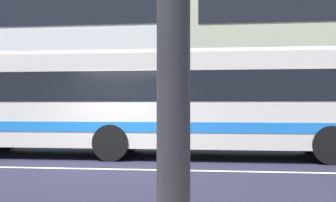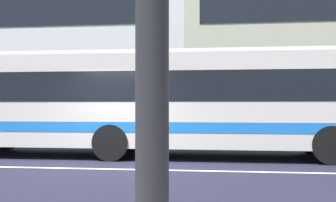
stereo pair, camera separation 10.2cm
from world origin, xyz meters
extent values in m
plane|color=#201F31|center=(0.00, 0.00, 0.00)|extent=(160.00, 160.00, 0.00)
cube|color=silver|center=(0.00, 0.00, 0.00)|extent=(60.00, 0.16, 0.01)
cube|color=#376226|center=(3.50, 6.58, 0.41)|extent=(22.22, 1.10, 0.82)
cube|color=silver|center=(-9.16, 15.55, 5.84)|extent=(20.28, 9.74, 11.68)
cube|color=beige|center=(0.51, 2.60, 1.65)|extent=(12.08, 2.55, 2.60)
cube|color=black|center=(0.51, 2.60, 2.04)|extent=(11.35, 2.57, 0.83)
cube|color=blue|center=(0.51, 2.60, 0.94)|extent=(11.83, 2.57, 0.28)
cube|color=beige|center=(0.51, 2.60, 3.01)|extent=(11.59, 2.14, 0.12)
cylinder|color=black|center=(5.55, 3.77, 0.50)|extent=(1.00, 0.28, 1.00)
cylinder|color=black|center=(5.55, 1.43, 0.50)|extent=(1.00, 0.28, 1.00)
cylinder|color=black|center=(-0.24, 3.77, 0.50)|extent=(1.00, 0.28, 1.00)
cylinder|color=black|center=(-0.24, 1.43, 0.50)|extent=(1.00, 0.28, 1.00)
cylinder|color=black|center=(-4.53, 3.77, 0.50)|extent=(1.00, 0.28, 1.00)
camera|label=1|loc=(2.63, -9.69, 1.51)|focal=44.56mm
camera|label=2|loc=(2.73, -9.68, 1.51)|focal=44.56mm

